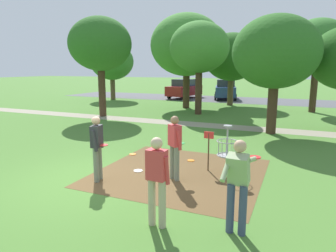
{
  "coord_description": "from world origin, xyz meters",
  "views": [
    {
      "loc": [
        4.99,
        -6.13,
        2.92
      ],
      "look_at": [
        1.02,
        3.05,
        1.0
      ],
      "focal_mm": 32.42,
      "sensor_mm": 36.0,
      "label": 1
    }
  ],
  "objects_px": {
    "tree_mid_left": "(100,44)",
    "frisbee_by_tee": "(138,171)",
    "player_throwing": "(238,181)",
    "tree_mid_center": "(232,57)",
    "tree_far_left": "(318,45)",
    "player_foreground_watching": "(157,177)",
    "player_waiting_right": "(175,144)",
    "tree_far_center": "(187,45)",
    "frisbee_mid_grass": "(133,154)",
    "player_waiting_left": "(97,145)",
    "tree_far_right": "(112,62)",
    "parked_car_center_left": "(225,89)",
    "frisbee_near_basket": "(191,161)",
    "disc_golf_basket": "(225,148)",
    "tree_near_left": "(199,48)",
    "tree_mid_right": "(276,52)",
    "parked_car_leftmost": "(184,89)"
  },
  "relations": [
    {
      "from": "player_waiting_right",
      "to": "frisbee_mid_grass",
      "type": "height_order",
      "value": "player_waiting_right"
    },
    {
      "from": "frisbee_near_basket",
      "to": "parked_car_center_left",
      "type": "relative_size",
      "value": 0.05
    },
    {
      "from": "player_foreground_watching",
      "to": "tree_mid_left",
      "type": "xyz_separation_m",
      "value": [
        -8.72,
        10.61,
        3.31
      ]
    },
    {
      "from": "player_waiting_left",
      "to": "frisbee_near_basket",
      "type": "bearing_deg",
      "value": 57.09
    },
    {
      "from": "player_throwing",
      "to": "parked_car_leftmost",
      "type": "height_order",
      "value": "parked_car_leftmost"
    },
    {
      "from": "player_waiting_left",
      "to": "player_throwing",
      "type": "bearing_deg",
      "value": -16.86
    },
    {
      "from": "tree_mid_center",
      "to": "parked_car_center_left",
      "type": "bearing_deg",
      "value": 107.11
    },
    {
      "from": "frisbee_near_basket",
      "to": "tree_mid_left",
      "type": "xyz_separation_m",
      "value": [
        -7.98,
        6.52,
        4.27
      ]
    },
    {
      "from": "tree_mid_center",
      "to": "frisbee_by_tee",
      "type": "bearing_deg",
      "value": -86.9
    },
    {
      "from": "tree_mid_right",
      "to": "parked_car_center_left",
      "type": "bearing_deg",
      "value": 110.45
    },
    {
      "from": "player_throwing",
      "to": "frisbee_near_basket",
      "type": "distance_m",
      "value": 4.43
    },
    {
      "from": "player_waiting_right",
      "to": "frisbee_mid_grass",
      "type": "distance_m",
      "value": 2.88
    },
    {
      "from": "player_waiting_right",
      "to": "tree_far_center",
      "type": "distance_m",
      "value": 15.16
    },
    {
      "from": "frisbee_mid_grass",
      "to": "tree_mid_left",
      "type": "height_order",
      "value": "tree_mid_left"
    },
    {
      "from": "tree_far_right",
      "to": "frisbee_near_basket",
      "type": "bearing_deg",
      "value": -49.54
    },
    {
      "from": "disc_golf_basket",
      "to": "tree_far_right",
      "type": "bearing_deg",
      "value": 131.67
    },
    {
      "from": "frisbee_near_basket",
      "to": "tree_far_right",
      "type": "xyz_separation_m",
      "value": [
        -13.01,
        15.25,
        3.47
      ]
    },
    {
      "from": "player_waiting_left",
      "to": "player_waiting_right",
      "type": "height_order",
      "value": "same"
    },
    {
      "from": "player_throwing",
      "to": "player_foreground_watching",
      "type": "bearing_deg",
      "value": -166.52
    },
    {
      "from": "tree_mid_left",
      "to": "frisbee_by_tee",
      "type": "bearing_deg",
      "value": -49.4
    },
    {
      "from": "parked_car_leftmost",
      "to": "tree_far_left",
      "type": "bearing_deg",
      "value": -26.25
    },
    {
      "from": "frisbee_by_tee",
      "to": "parked_car_leftmost",
      "type": "bearing_deg",
      "value": 106.8
    },
    {
      "from": "tree_mid_center",
      "to": "tree_far_left",
      "type": "height_order",
      "value": "tree_far_left"
    },
    {
      "from": "tree_far_center",
      "to": "player_waiting_left",
      "type": "bearing_deg",
      "value": -78.75
    },
    {
      "from": "disc_golf_basket",
      "to": "tree_near_left",
      "type": "distance_m",
      "value": 11.63
    },
    {
      "from": "frisbee_near_basket",
      "to": "player_throwing",
      "type": "bearing_deg",
      "value": -60.13
    },
    {
      "from": "tree_mid_right",
      "to": "tree_far_left",
      "type": "bearing_deg",
      "value": 76.6
    },
    {
      "from": "disc_golf_basket",
      "to": "frisbee_mid_grass",
      "type": "distance_m",
      "value": 3.46
    },
    {
      "from": "tree_mid_center",
      "to": "disc_golf_basket",
      "type": "bearing_deg",
      "value": -78.52
    },
    {
      "from": "player_waiting_right",
      "to": "tree_far_left",
      "type": "distance_m",
      "value": 16.01
    },
    {
      "from": "tree_mid_center",
      "to": "parked_car_center_left",
      "type": "xyz_separation_m",
      "value": [
        -1.45,
        4.7,
        -2.81
      ]
    },
    {
      "from": "tree_far_center",
      "to": "tree_far_left",
      "type": "bearing_deg",
      "value": 8.28
    },
    {
      "from": "tree_far_right",
      "to": "parked_car_leftmost",
      "type": "height_order",
      "value": "tree_far_right"
    },
    {
      "from": "tree_mid_right",
      "to": "tree_far_center",
      "type": "distance_m",
      "value": 9.55
    },
    {
      "from": "tree_mid_left",
      "to": "tree_far_center",
      "type": "height_order",
      "value": "tree_far_center"
    },
    {
      "from": "parked_car_center_left",
      "to": "player_waiting_left",
      "type": "bearing_deg",
      "value": -85.54
    },
    {
      "from": "tree_mid_center",
      "to": "tree_far_right",
      "type": "relative_size",
      "value": 1.07
    },
    {
      "from": "player_throwing",
      "to": "tree_mid_center",
      "type": "xyz_separation_m",
      "value": [
        -4.13,
        18.86,
        2.74
      ]
    },
    {
      "from": "tree_mid_right",
      "to": "tree_far_center",
      "type": "xyz_separation_m",
      "value": [
        -6.58,
        6.86,
        0.93
      ]
    },
    {
      "from": "player_throwing",
      "to": "frisbee_near_basket",
      "type": "xyz_separation_m",
      "value": [
        -2.15,
        3.75,
        -0.98
      ]
    },
    {
      "from": "tree_far_center",
      "to": "tree_near_left",
      "type": "bearing_deg",
      "value": -55.91
    },
    {
      "from": "player_foreground_watching",
      "to": "frisbee_by_tee",
      "type": "bearing_deg",
      "value": 125.49
    },
    {
      "from": "player_waiting_left",
      "to": "tree_near_left",
      "type": "xyz_separation_m",
      "value": [
        -1.16,
        12.18,
        3.17
      ]
    },
    {
      "from": "player_throwing",
      "to": "parked_car_center_left",
      "type": "relative_size",
      "value": 0.38
    },
    {
      "from": "tree_far_right",
      "to": "frisbee_by_tee",
      "type": "bearing_deg",
      "value": -54.59
    },
    {
      "from": "tree_mid_center",
      "to": "tree_far_left",
      "type": "xyz_separation_m",
      "value": [
        5.87,
        -1.64,
        0.64
      ]
    },
    {
      "from": "tree_mid_left",
      "to": "tree_far_left",
      "type": "bearing_deg",
      "value": 30.37
    },
    {
      "from": "tree_near_left",
      "to": "parked_car_center_left",
      "type": "height_order",
      "value": "tree_near_left"
    },
    {
      "from": "tree_near_left",
      "to": "tree_mid_center",
      "type": "distance_m",
      "value": 5.6
    },
    {
      "from": "player_foreground_watching",
      "to": "disc_golf_basket",
      "type": "bearing_deg",
      "value": 81.44
    }
  ]
}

